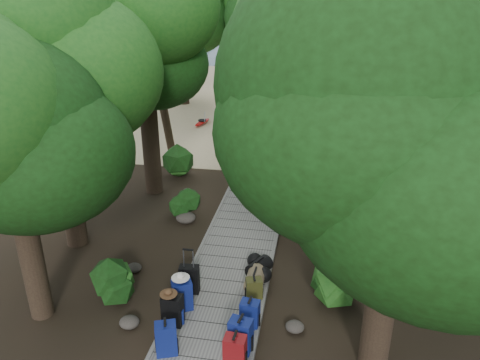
% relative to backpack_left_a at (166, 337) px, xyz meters
% --- Properties ---
extents(ground, '(120.00, 120.00, 0.00)m').
position_rel_backpack_left_a_xyz_m(ground, '(0.65, 4.47, -0.49)').
color(ground, black).
rests_on(ground, ground).
extents(sand_beach, '(40.00, 22.00, 0.02)m').
position_rel_backpack_left_a_xyz_m(sand_beach, '(0.65, 20.47, -0.48)').
color(sand_beach, '#C8B187').
rests_on(sand_beach, ground).
extents(distant_hill, '(32.00, 16.00, 12.00)m').
position_rel_backpack_left_a_xyz_m(distant_hill, '(-39.35, 52.47, -0.49)').
color(distant_hill, black).
rests_on(distant_hill, ground).
extents(boardwalk, '(2.00, 12.00, 0.12)m').
position_rel_backpack_left_a_xyz_m(boardwalk, '(0.65, 5.47, -0.43)').
color(boardwalk, gray).
rests_on(boardwalk, ground).
extents(backpack_left_a, '(0.47, 0.40, 0.75)m').
position_rel_backpack_left_a_xyz_m(backpack_left_a, '(0.00, 0.00, 0.00)').
color(backpack_left_a, navy).
rests_on(backpack_left_a, boardwalk).
extents(backpack_left_b, '(0.42, 0.31, 0.75)m').
position_rel_backpack_left_a_xyz_m(backpack_left_b, '(-0.13, 0.82, 0.00)').
color(backpack_left_b, black).
rests_on(backpack_left_b, boardwalk).
extents(backpack_left_c, '(0.50, 0.45, 0.77)m').
position_rel_backpack_left_a_xyz_m(backpack_left_c, '(-0.07, 1.31, 0.01)').
color(backpack_left_c, navy).
rests_on(backpack_left_c, boardwalk).
extents(backpack_right_a, '(0.42, 0.31, 0.72)m').
position_rel_backpack_left_a_xyz_m(backpack_right_a, '(1.34, -0.08, -0.02)').
color(backpack_right_a, maroon).
rests_on(backpack_right_a, boardwalk).
extents(backpack_right_b, '(0.47, 0.37, 0.77)m').
position_rel_backpack_left_a_xyz_m(backpack_right_b, '(1.37, 0.32, 0.01)').
color(backpack_right_b, navy).
rests_on(backpack_right_b, boardwalk).
extents(backpack_right_c, '(0.41, 0.31, 0.65)m').
position_rel_backpack_left_a_xyz_m(backpack_right_c, '(1.44, 1.03, -0.05)').
color(backpack_right_c, navy).
rests_on(backpack_right_c, boardwalk).
extents(backpack_right_d, '(0.41, 0.34, 0.54)m').
position_rel_backpack_left_a_xyz_m(backpack_right_d, '(1.39, 1.94, -0.10)').
color(backpack_right_d, '#3B3B17').
rests_on(backpack_right_d, boardwalk).
extents(duffel_right_khaki, '(0.45, 0.65, 0.42)m').
position_rel_backpack_left_a_xyz_m(duffel_right_khaki, '(1.35, 2.34, -0.16)').
color(duffel_right_khaki, '#7F694B').
rests_on(duffel_right_khaki, boardwalk).
extents(duffel_right_black, '(0.64, 0.74, 0.40)m').
position_rel_backpack_left_a_xyz_m(duffel_right_black, '(1.38, 2.85, -0.18)').
color(duffel_right_black, black).
rests_on(duffel_right_black, boardwalk).
extents(suitcase_on_boardwalk, '(0.46, 0.28, 0.68)m').
position_rel_backpack_left_a_xyz_m(suitcase_on_boardwalk, '(-0.08, 1.90, -0.04)').
color(suitcase_on_boardwalk, black).
rests_on(suitcase_on_boardwalk, boardwalk).
extents(lone_suitcase_on_sand, '(0.47, 0.35, 0.66)m').
position_rel_backpack_left_a_xyz_m(lone_suitcase_on_sand, '(0.92, 12.45, -0.14)').
color(lone_suitcase_on_sand, black).
rests_on(lone_suitcase_on_sand, sand_beach).
extents(hat_brown, '(0.36, 0.36, 0.11)m').
position_rel_backpack_left_a_xyz_m(hat_brown, '(-0.18, 0.78, 0.43)').
color(hat_brown, '#51351E').
rests_on(hat_brown, backpack_left_b).
extents(hat_white, '(0.39, 0.39, 0.13)m').
position_rel_backpack_left_a_xyz_m(hat_white, '(-0.10, 1.34, 0.46)').
color(hat_white, silver).
rests_on(hat_white, backpack_left_c).
extents(kayak, '(1.21, 2.98, 0.29)m').
position_rel_backpack_left_a_xyz_m(kayak, '(-3.16, 15.16, -0.33)').
color(kayak, red).
rests_on(kayak, sand_beach).
extents(sun_lounger, '(1.31, 2.00, 0.62)m').
position_rel_backpack_left_a_xyz_m(sun_lounger, '(3.66, 14.00, -0.17)').
color(sun_lounger, silver).
rests_on(sun_lounger, sand_beach).
extents(tree_right_a, '(4.69, 4.69, 7.81)m').
position_rel_backpack_left_a_xyz_m(tree_right_a, '(3.87, 0.57, 3.41)').
color(tree_right_a, black).
rests_on(tree_right_a, ground).
extents(tree_right_b, '(5.09, 5.09, 9.08)m').
position_rel_backpack_left_a_xyz_m(tree_right_b, '(5.56, 3.63, 4.05)').
color(tree_right_b, black).
rests_on(tree_right_b, ground).
extents(tree_right_c, '(4.68, 4.68, 8.09)m').
position_rel_backpack_left_a_xyz_m(tree_right_c, '(4.36, 6.48, 3.55)').
color(tree_right_c, black).
rests_on(tree_right_c, ground).
extents(tree_right_d, '(6.36, 6.36, 11.66)m').
position_rel_backpack_left_a_xyz_m(tree_right_d, '(6.54, 8.71, 5.34)').
color(tree_right_d, black).
rests_on(tree_right_d, ground).
extents(tree_right_e, '(4.45, 4.45, 8.01)m').
position_rel_backpack_left_a_xyz_m(tree_right_e, '(4.95, 11.76, 3.51)').
color(tree_right_e, black).
rests_on(tree_right_e, ground).
extents(tree_right_f, '(5.63, 5.63, 10.05)m').
position_rel_backpack_left_a_xyz_m(tree_right_f, '(7.31, 14.09, 4.53)').
color(tree_right_f, black).
rests_on(tree_right_f, ground).
extents(tree_left_a, '(4.10, 4.10, 6.83)m').
position_rel_backpack_left_a_xyz_m(tree_left_a, '(-3.07, 0.76, 2.92)').
color(tree_left_a, black).
rests_on(tree_left_a, ground).
extents(tree_left_b, '(4.46, 4.46, 8.03)m').
position_rel_backpack_left_a_xyz_m(tree_left_b, '(-3.76, 3.63, 3.52)').
color(tree_left_b, black).
rests_on(tree_left_b, ground).
extents(tree_left_c, '(4.68, 4.68, 8.14)m').
position_rel_backpack_left_a_xyz_m(tree_left_c, '(-2.83, 7.24, 3.58)').
color(tree_left_c, black).
rests_on(tree_left_c, ground).
extents(tree_back_a, '(5.40, 5.40, 9.35)m').
position_rel_backpack_left_a_xyz_m(tree_back_a, '(-0.45, 18.84, 4.18)').
color(tree_back_a, black).
rests_on(tree_back_a, ground).
extents(tree_back_b, '(5.06, 5.06, 9.04)m').
position_rel_backpack_left_a_xyz_m(tree_back_b, '(2.78, 20.53, 4.03)').
color(tree_back_b, black).
rests_on(tree_back_b, ground).
extents(tree_back_c, '(5.48, 5.48, 9.86)m').
position_rel_backpack_left_a_xyz_m(tree_back_c, '(5.72, 20.27, 4.44)').
color(tree_back_c, black).
rests_on(tree_back_c, ground).
extents(tree_back_d, '(5.26, 5.26, 8.76)m').
position_rel_backpack_left_a_xyz_m(tree_back_d, '(-5.23, 19.06, 3.89)').
color(tree_back_d, black).
rests_on(tree_back_d, ground).
extents(palm_right_a, '(4.26, 4.26, 7.25)m').
position_rel_backpack_left_a_xyz_m(palm_right_a, '(3.66, 10.47, 3.13)').
color(palm_right_a, '#163910').
rests_on(palm_right_a, ground).
extents(palm_right_b, '(4.63, 4.63, 8.94)m').
position_rel_backpack_left_a_xyz_m(palm_right_b, '(5.95, 15.50, 3.97)').
color(palm_right_b, '#163910').
rests_on(palm_right_b, ground).
extents(palm_right_c, '(4.57, 4.57, 7.27)m').
position_rel_backpack_left_a_xyz_m(palm_right_c, '(3.52, 16.37, 3.14)').
color(palm_right_c, '#163910').
rests_on(palm_right_c, ground).
extents(palm_left_a, '(4.41, 4.41, 7.02)m').
position_rel_backpack_left_a_xyz_m(palm_left_a, '(-3.54, 10.65, 3.01)').
color(palm_left_a, '#163910').
rests_on(palm_left_a, ground).
extents(rock_left_a, '(0.43, 0.38, 0.23)m').
position_rel_backpack_left_a_xyz_m(rock_left_a, '(-1.05, 0.69, -0.38)').
color(rock_left_a, '#4C473F').
rests_on(rock_left_a, ground).
extents(rock_left_b, '(0.38, 0.34, 0.21)m').
position_rel_backpack_left_a_xyz_m(rock_left_b, '(-1.71, 2.61, -0.39)').
color(rock_left_b, '#4C473F').
rests_on(rock_left_b, ground).
extents(rock_left_c, '(0.59, 0.53, 0.32)m').
position_rel_backpack_left_a_xyz_m(rock_left_c, '(-1.16, 5.28, -0.33)').
color(rock_left_c, '#4C473F').
rests_on(rock_left_c, ground).
extents(rock_left_d, '(0.34, 0.30, 0.19)m').
position_rel_backpack_left_a_xyz_m(rock_left_d, '(-1.66, 7.23, -0.40)').
color(rock_left_d, '#4C473F').
rests_on(rock_left_d, ground).
extents(rock_right_a, '(0.39, 0.35, 0.22)m').
position_rel_backpack_left_a_xyz_m(rock_right_a, '(2.36, 1.16, -0.39)').
color(rock_right_a, '#4C473F').
rests_on(rock_right_a, ground).
extents(rock_right_b, '(0.54, 0.49, 0.30)m').
position_rel_backpack_left_a_xyz_m(rock_right_b, '(3.18, 3.41, -0.35)').
color(rock_right_b, '#4C473F').
rests_on(rock_right_b, ground).
extents(rock_right_c, '(0.33, 0.30, 0.18)m').
position_rel_backpack_left_a_xyz_m(rock_right_c, '(2.62, 6.43, -0.40)').
color(rock_right_c, '#4C473F').
rests_on(rock_right_c, ground).
extents(shrub_left_a, '(1.11, 1.11, 1.00)m').
position_rel_backpack_left_a_xyz_m(shrub_left_a, '(-1.59, 1.58, 0.01)').
color(shrub_left_a, '#1C5419').
rests_on(shrub_left_a, ground).
extents(shrub_left_b, '(0.90, 0.90, 0.81)m').
position_rel_backpack_left_a_xyz_m(shrub_left_b, '(-1.28, 5.59, -0.09)').
color(shrub_left_b, '#1C5419').
rests_on(shrub_left_b, ground).
extents(shrub_left_c, '(1.29, 1.29, 1.16)m').
position_rel_backpack_left_a_xyz_m(shrub_left_c, '(-2.24, 8.59, 0.09)').
color(shrub_left_c, '#1C5419').
rests_on(shrub_left_c, ground).
extents(shrub_right_a, '(1.10, 1.10, 0.99)m').
position_rel_backpack_left_a_xyz_m(shrub_right_a, '(3.13, 2.13, 0.00)').
color(shrub_right_a, '#1C5419').
rests_on(shrub_right_a, ground).
extents(shrub_right_b, '(1.38, 1.38, 1.24)m').
position_rel_backpack_left_a_xyz_m(shrub_right_b, '(3.43, 6.88, 0.12)').
color(shrub_right_b, '#1C5419').
rests_on(shrub_right_b, ground).
extents(shrub_right_c, '(0.95, 0.95, 0.85)m').
position_rel_backpack_left_a_xyz_m(shrub_right_c, '(2.26, 9.61, -0.07)').
color(shrub_right_c, '#1C5419').
rests_on(shrub_right_c, ground).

